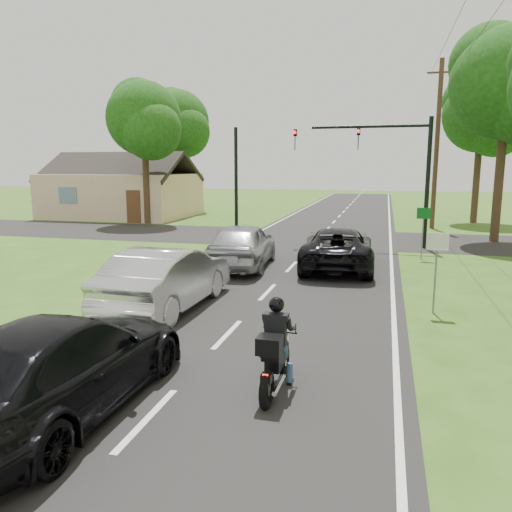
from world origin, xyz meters
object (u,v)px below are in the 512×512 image
Objects in this scene: motorcycle_rider at (275,355)px; traffic_signal at (387,159)px; silver_sedan at (168,278)px; silver_suv at (243,245)px; utility_pole_far at (437,144)px; sign_green at (423,221)px; dark_suv at (338,248)px; sign_white at (437,253)px; dark_car_behind at (61,364)px.

motorcycle_rider is 0.30× the size of traffic_signal.
silver_sedan reaches higher than motorcycle_rider.
silver_suv is 0.79× the size of traffic_signal.
silver_sedan is 0.80× the size of traffic_signal.
utility_pole_far is 11.63m from sign_green.
sign_white reaches higher than dark_suv.
silver_sedan is 0.51× the size of utility_pole_far.
sign_green reaches higher than dark_car_behind.
silver_suv is at bearing 145.16° from sign_white.
sign_green is at bearing -112.32° from dark_car_behind.
dark_suv is at bearing -138.90° from sign_green.
motorcycle_rider is at bearing -103.41° from sign_green.
dark_suv is 12.66m from dark_car_behind.
dark_suv is 0.86× the size of traffic_signal.
dark_car_behind is 27.50m from utility_pole_far.
sign_white is (2.99, -5.22, 0.82)m from dark_suv.
dark_suv is at bearing -118.89° from silver_sedan.
sign_green is (-1.30, -11.02, -3.49)m from utility_pole_far.
sign_white is 8.00m from sign_green.
dark_car_behind is 2.50× the size of sign_white.
sign_white is at bearing -130.43° from dark_car_behind.
sign_white reaches higher than silver_sedan.
sign_white is at bearing -82.95° from traffic_signal.
traffic_signal is 8.55m from utility_pole_far.
utility_pole_far reaches higher than dark_car_behind.
sign_green reaches higher than motorcycle_rider.
motorcycle_rider is 13.95m from sign_green.
utility_pole_far is at bearing -123.30° from silver_suv.
utility_pole_far is 19.39m from sign_white.
silver_suv is (-3.47, 10.06, 0.21)m from motorcycle_rider.
silver_suv is 0.95× the size of dark_car_behind.
dark_suv is at bearing -173.20° from silver_suv.
traffic_signal is (1.63, 5.80, 3.36)m from dark_suv.
sign_green is at bearing -62.62° from traffic_signal.
motorcycle_rider is 0.91× the size of sign_white.
silver_sedan is at bearing -112.38° from utility_pole_far.
silver_sedan is at bearing -127.16° from sign_green.
sign_white reaches higher than motorcycle_rider.
motorcycle_rider reaches higher than dark_suv.
traffic_signal is at bearing 84.68° from motorcycle_rider.
motorcycle_rider is at bearing 104.58° from silver_suv.
dark_car_behind is at bearing 99.85° from silver_sedan.
sign_green is (1.56, -3.02, -2.54)m from traffic_signal.
dark_car_behind is (0.81, -5.70, -0.07)m from silver_sedan.
dark_suv is at bearing 90.24° from motorcycle_rider.
silver_sedan is 13.95m from traffic_signal.
silver_sedan is 5.89m from silver_suv.
traffic_signal reaches higher than silver_sedan.
silver_suv is at bearing -92.10° from silver_sedan.
motorcycle_rider is 0.91× the size of sign_green.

